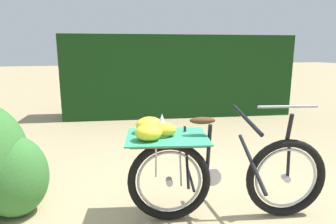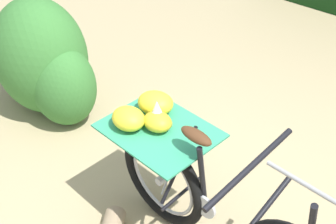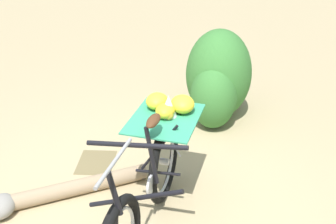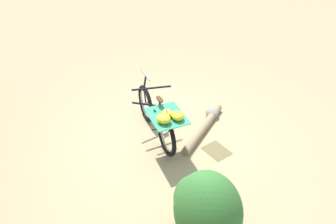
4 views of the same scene
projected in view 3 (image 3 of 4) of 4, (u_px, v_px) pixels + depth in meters
name	position (u px, v px, depth m)	size (l,w,h in m)	color
ground_plane	(153.00, 220.00, 3.40)	(60.00, 60.00, 0.00)	tan
bicycle	(151.00, 175.00, 3.14)	(1.80, 0.86, 1.03)	black
fallen_log	(62.00, 191.00, 3.62)	(0.14, 0.14, 1.57)	#9E8466
shrub_cluster	(218.00, 80.00, 4.86)	(1.13, 0.77, 1.08)	#387533
path_stone	(1.00, 206.00, 3.41)	(0.28, 0.23, 0.18)	gray
leaf_litter_patch	(96.00, 162.00, 4.15)	(0.44, 0.36, 0.01)	olive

